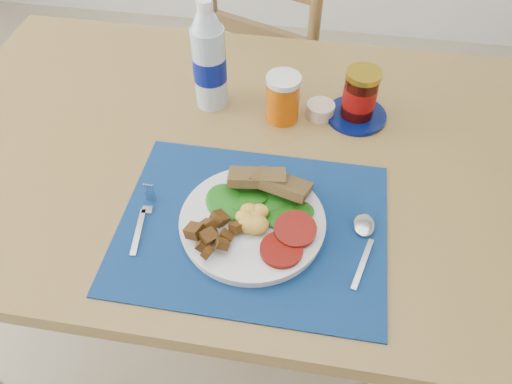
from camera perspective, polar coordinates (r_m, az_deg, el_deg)
ground at (r=1.61m, az=-2.82°, el=-19.96°), size 4.00×4.00×0.00m
table at (r=1.14m, az=-2.08°, el=2.07°), size 1.40×0.90×0.75m
chair_far at (r=1.72m, az=2.31°, el=15.50°), size 0.52×0.51×1.09m
placemat at (r=0.93m, az=-0.40°, el=-3.93°), size 0.50×0.39×0.00m
breakfast_plate at (r=0.92m, az=-0.78°, el=-3.29°), size 0.27×0.27×0.06m
fork at (r=0.97m, az=-12.68°, el=-2.89°), size 0.03×0.15×0.00m
spoon at (r=0.93m, az=12.18°, el=-5.11°), size 0.04×0.17×0.00m
water_bottle at (r=1.14m, az=-5.36°, el=14.65°), size 0.08×0.08×0.26m
juice_glass at (r=1.13m, az=3.07°, el=10.56°), size 0.07×0.07×0.10m
ramekin at (r=1.16m, az=7.37°, el=9.28°), size 0.06×0.06×0.03m
jam_on_saucer at (r=1.15m, az=11.73°, el=10.47°), size 0.14×0.14×0.12m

